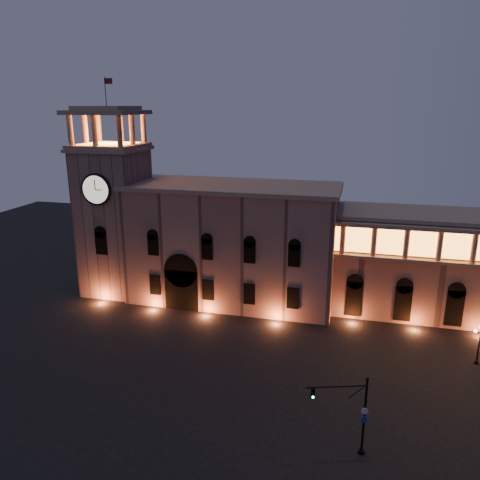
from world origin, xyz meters
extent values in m
plane|color=black|center=(0.00, 0.00, 0.00)|extent=(160.00, 160.00, 0.00)
cube|color=#8F6A5D|center=(-2.00, 22.00, 8.50)|extent=(30.00, 12.00, 17.00)
cube|color=#9F806E|center=(-2.00, 22.00, 17.30)|extent=(30.80, 12.80, 0.60)
cube|color=black|center=(-8.00, 16.60, 3.00)|extent=(5.00, 1.40, 6.00)
cylinder|color=black|center=(-8.00, 16.60, 6.00)|extent=(5.00, 1.40, 5.00)
cube|color=orange|center=(-8.00, 16.40, 2.80)|extent=(4.20, 0.20, 5.00)
cube|color=#8F6A5D|center=(-20.50, 21.00, 11.00)|extent=(9.00, 9.00, 22.00)
cube|color=#9F806E|center=(-20.50, 21.00, 22.25)|extent=(9.80, 9.80, 0.50)
cylinder|color=black|center=(-20.50, 16.32, 17.00)|extent=(4.60, 0.35, 4.60)
cylinder|color=beige|center=(-20.50, 16.18, 17.00)|extent=(4.00, 0.12, 4.00)
cube|color=#9F806E|center=(-20.50, 21.00, 22.75)|extent=(9.40, 9.40, 0.50)
cube|color=orange|center=(-20.50, 21.00, 23.05)|extent=(6.80, 6.80, 0.15)
cylinder|color=#9F806E|center=(-24.30, 17.20, 25.10)|extent=(0.76, 0.76, 4.20)
cylinder|color=#9F806E|center=(-20.50, 17.20, 25.10)|extent=(0.76, 0.76, 4.20)
cylinder|color=#9F806E|center=(-16.70, 17.20, 25.10)|extent=(0.76, 0.76, 4.20)
cylinder|color=#9F806E|center=(-24.30, 24.80, 25.10)|extent=(0.76, 0.76, 4.20)
cylinder|color=#9F806E|center=(-20.50, 24.80, 25.10)|extent=(0.76, 0.76, 4.20)
cylinder|color=#9F806E|center=(-16.70, 24.80, 25.10)|extent=(0.76, 0.76, 4.20)
cylinder|color=#9F806E|center=(-24.30, 21.00, 25.10)|extent=(0.76, 0.76, 4.20)
cylinder|color=#9F806E|center=(-16.70, 21.00, 25.10)|extent=(0.76, 0.76, 4.20)
cube|color=#9F806E|center=(-20.50, 21.00, 27.50)|extent=(9.80, 9.80, 0.60)
cube|color=#9F806E|center=(-20.50, 21.00, 28.10)|extent=(7.50, 7.50, 0.60)
cylinder|color=black|center=(-20.50, 21.00, 30.40)|extent=(0.10, 0.10, 4.00)
plane|color=#58191F|center=(-19.90, 21.00, 31.80)|extent=(1.20, 0.00, 1.20)
cube|color=#896558|center=(32.00, 24.00, 7.00)|extent=(40.00, 10.00, 14.00)
cylinder|color=#9F806E|center=(14.00, 18.50, 11.50)|extent=(0.70, 0.70, 4.00)
cylinder|color=#9F806E|center=(18.00, 18.50, 11.50)|extent=(0.70, 0.70, 4.00)
cylinder|color=#9F806E|center=(22.00, 18.50, 11.50)|extent=(0.70, 0.70, 4.00)
cylinder|color=#9F806E|center=(26.00, 18.50, 11.50)|extent=(0.70, 0.70, 4.00)
cylinder|color=#9F806E|center=(30.00, 18.50, 11.50)|extent=(0.70, 0.70, 4.00)
cylinder|color=black|center=(17.25, -7.58, 3.53)|extent=(0.20, 0.20, 7.06)
cylinder|color=black|center=(17.25, -7.58, 0.15)|extent=(0.56, 0.56, 0.30)
sphere|color=black|center=(17.25, -7.58, 7.16)|extent=(0.28, 0.28, 0.28)
cylinder|color=black|center=(14.85, -8.35, 6.55)|extent=(4.84, 1.65, 0.12)
cube|color=black|center=(13.03, -8.93, 6.05)|extent=(0.37, 0.36, 0.86)
cylinder|color=#0CE53F|center=(13.08, -9.08, 5.77)|extent=(0.20, 0.13, 0.18)
cylinder|color=silver|center=(17.25, -7.73, 4.24)|extent=(0.59, 0.22, 0.61)
cylinder|color=navy|center=(17.25, -7.73, 3.43)|extent=(0.59, 0.22, 0.61)
cylinder|color=black|center=(30.00, 10.41, 2.26)|extent=(0.18, 0.18, 4.52)
cylinder|color=black|center=(30.00, 10.41, 0.17)|extent=(0.50, 0.50, 0.34)
cylinder|color=black|center=(29.72, 10.44, 3.96)|extent=(1.13, 0.21, 0.07)
sphere|color=#FFB166|center=(29.44, 10.48, 4.01)|extent=(0.36, 0.36, 0.36)
camera|label=1|loc=(15.37, -42.30, 28.44)|focal=35.00mm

